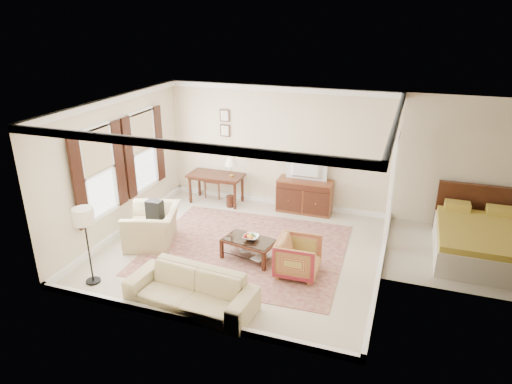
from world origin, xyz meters
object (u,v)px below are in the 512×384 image
Objects in this scene: sideboard at (305,196)px; tv at (306,162)px; club_armchair at (152,220)px; sofa at (191,285)px; writing_desk at (216,179)px; striped_armchair at (298,255)px; coffee_table at (249,244)px.

tv is at bearing -90.00° from sideboard.
club_armchair reaches higher than sofa.
club_armchair is 2.45m from sofa.
writing_desk is 1.46× the size of tv.
writing_desk is at bearing 113.62° from sofa.
tv is 0.80× the size of club_armchair.
sofa reaches higher than sideboard.
striped_armchair is (0.55, -2.75, -0.87)m from tv.
tv is 4.44m from sofa.
sofa is (-0.35, -1.77, 0.09)m from coffee_table.
sofa reaches higher than writing_desk.
club_armchair is at bearing -98.29° from writing_desk.
coffee_table is 1.05m from striped_armchair.
sofa is at bearing -101.31° from coffee_table.
sideboard is at bearing 4.10° from writing_desk.
writing_desk is 1.17× the size of club_armchair.
club_armchair is at bearing 84.75° from striped_armchair.
sideboard reaches higher than striped_armchair.
writing_desk is 3.81m from striped_armchair.
sideboard is 4.38m from sofa.
writing_desk is 2.31m from tv.
sideboard is at bearing 79.49° from coffee_table.
coffee_table is 0.52× the size of sofa.
club_armchair is (-2.57, -2.57, 0.11)m from sideboard.
tv reaches higher than writing_desk.
writing_desk is at bearing 45.00° from striped_armchair.
sideboard is 1.67× the size of striped_armchair.
tv reaches higher than sofa.
tv is at bearing 79.40° from coffee_table.
sofa is at bearing 27.36° from club_armchair.
club_armchair reaches higher than striped_armchair.
writing_desk is at bearing 126.26° from coffee_table.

